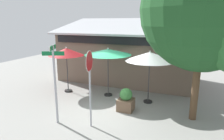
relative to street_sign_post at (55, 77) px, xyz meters
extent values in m
cube|color=gray|center=(1.25, 1.91, -1.96)|extent=(28.00, 28.00, 0.10)
cube|color=#705B4C|center=(0.81, 6.99, -0.28)|extent=(9.02, 4.00, 3.25)
cube|color=#B7BABF|center=(0.81, 6.84, 1.80)|extent=(9.52, 4.63, 1.06)
cube|color=black|center=(0.81, 4.94, 0.99)|extent=(8.42, 0.16, 0.44)
cylinder|color=#A8AAB2|center=(0.00, 0.00, -0.34)|extent=(0.09, 0.09, 3.15)
cube|color=#116B38|center=(0.00, 0.00, 1.14)|extent=(0.37, 0.77, 0.16)
cube|color=#116B38|center=(0.00, 0.00, 0.92)|extent=(0.77, 0.37, 0.16)
cube|color=white|center=(0.18, -0.40, 1.14)|extent=(0.06, 0.07, 0.16)
cylinder|color=#A8AAB2|center=(1.38, 0.26, -0.79)|extent=(0.07, 0.07, 2.25)
cylinder|color=white|center=(1.38, 0.26, 0.67)|extent=(0.16, 0.78, 0.79)
cylinder|color=red|center=(1.38, 0.26, 0.67)|extent=(0.16, 0.73, 0.74)
cylinder|color=black|center=(-1.74, 3.34, -1.87)|extent=(0.44, 0.44, 0.08)
cylinder|color=#333335|center=(-1.74, 3.34, -0.82)|extent=(0.05, 0.05, 2.18)
cone|color=#B21E23|center=(-1.74, 3.34, 0.43)|extent=(1.98, 1.98, 0.42)
sphere|color=silver|center=(-1.74, 3.34, 0.67)|extent=(0.08, 0.08, 0.08)
cylinder|color=black|center=(0.69, 3.60, -1.87)|extent=(0.44, 0.44, 0.08)
cylinder|color=#333335|center=(0.69, 3.60, -0.74)|extent=(0.05, 0.05, 2.33)
cone|color=#1E724C|center=(0.69, 3.60, 0.52)|extent=(2.49, 2.49, 0.30)
sphere|color=silver|center=(0.69, 3.60, 0.70)|extent=(0.08, 0.08, 0.08)
cylinder|color=black|center=(2.94, 3.46, -1.87)|extent=(0.44, 0.44, 0.08)
cylinder|color=#333335|center=(2.94, 3.46, -0.82)|extent=(0.05, 0.05, 2.19)
cone|color=white|center=(2.94, 3.46, 0.45)|extent=(2.36, 2.36, 0.43)
sphere|color=silver|center=(2.94, 3.46, 0.69)|extent=(0.08, 0.08, 0.08)
cylinder|color=brown|center=(5.06, 2.41, -0.57)|extent=(0.29, 0.29, 2.68)
sphere|color=#1E4C23|center=(5.06, 2.41, 2.53)|extent=(4.70, 4.70, 4.70)
cube|color=brown|center=(2.19, 2.16, -1.64)|extent=(0.70, 0.70, 0.54)
sphere|color=#387538|center=(2.19, 2.16, -1.15)|extent=(0.58, 0.58, 0.58)
camera|label=1|loc=(4.83, -6.09, 2.08)|focal=32.36mm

